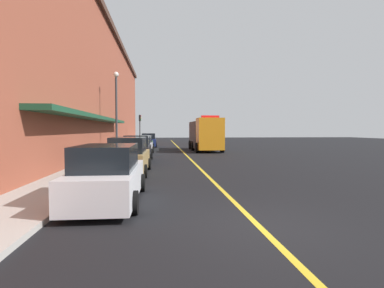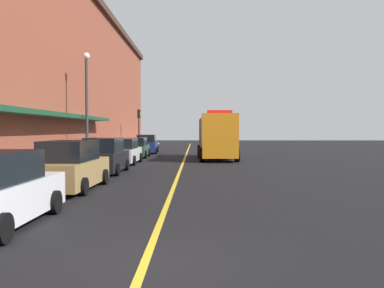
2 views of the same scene
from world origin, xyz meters
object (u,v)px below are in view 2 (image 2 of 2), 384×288
object	(u,v)px
parking_meter_1	(39,161)
parked_car_2	(105,157)
street_lamp_left	(87,96)
utility_truck	(217,137)
traffic_light_near	(139,122)
parked_car_4	(136,148)
parking_meter_0	(112,146)
parked_car_5	(147,145)
parked_car_1	(71,167)
parked_car_3	(123,152)

from	to	relation	value
parking_meter_1	parked_car_2	bearing A→B (deg)	74.99
street_lamp_left	utility_truck	bearing A→B (deg)	36.67
utility_truck	traffic_light_near	size ratio (longest dim) A/B	1.90
parked_car_4	parking_meter_0	world-z (taller)	parked_car_4
parked_car_5	traffic_light_near	distance (m)	5.69
parked_car_2	parking_meter_1	size ratio (longest dim) A/B	3.44
traffic_light_near	parking_meter_1	bearing A→B (deg)	-90.12
parked_car_4	parked_car_5	world-z (taller)	parked_car_5
parking_meter_1	traffic_light_near	bearing A→B (deg)	89.88
parked_car_5	parked_car_1	bearing A→B (deg)	177.75
parking_meter_1	street_lamp_left	world-z (taller)	street_lamp_left
parked_car_1	street_lamp_left	xyz separation A→B (m)	(-2.07, 10.30, 3.53)
parked_car_5	parking_meter_1	xyz separation A→B (m)	(-1.49, -23.79, 0.22)
parked_car_2	street_lamp_left	bearing A→B (deg)	25.90
parked_car_1	parked_car_4	bearing A→B (deg)	1.93
parked_car_1	parking_meter_0	bearing A→B (deg)	7.01
utility_truck	street_lamp_left	bearing A→B (deg)	-54.50
traffic_light_near	parked_car_2	bearing A→B (deg)	-86.64
parking_meter_1	street_lamp_left	bearing A→B (deg)	93.57
parked_car_4	utility_truck	bearing A→B (deg)	-106.52
parked_car_5	parking_meter_1	distance (m)	23.84
parking_meter_1	street_lamp_left	distance (m)	10.21
parked_car_3	parking_meter_0	xyz separation A→B (m)	(-1.36, 2.86, 0.26)
parked_car_1	street_lamp_left	world-z (taller)	street_lamp_left
parked_car_1	parked_car_5	size ratio (longest dim) A/B	1.03
parked_car_2	utility_truck	distance (m)	12.38
parking_meter_1	utility_truck	bearing A→B (deg)	63.76
parking_meter_1	parked_car_3	bearing A→B (deg)	83.21
parked_car_4	utility_truck	world-z (taller)	utility_truck
parked_car_2	parking_meter_1	bearing A→B (deg)	165.34
parked_car_3	street_lamp_left	xyz separation A→B (m)	(-1.96, -1.83, 3.60)
parked_car_1	parking_meter_1	bearing A→B (deg)	66.92
utility_truck	traffic_light_near	world-z (taller)	traffic_light_near
parked_car_1	parked_car_3	distance (m)	12.13
traffic_light_near	street_lamp_left	bearing A→B (deg)	-91.98
parked_car_4	utility_truck	distance (m)	6.88
utility_truck	traffic_light_near	distance (m)	15.10
parking_meter_1	street_lamp_left	size ratio (longest dim) A/B	0.19
parked_car_2	parking_meter_0	size ratio (longest dim) A/B	3.44
parked_car_1	utility_truck	distance (m)	17.79
parked_car_4	parked_car_3	bearing A→B (deg)	-179.93
parked_car_5	parked_car_3	bearing A→B (deg)	177.21
parked_car_4	parked_car_1	bearing A→B (deg)	-179.98
parked_car_5	utility_truck	distance (m)	10.16
parked_car_2	parked_car_5	world-z (taller)	parked_car_2
parked_car_1	parked_car_2	size ratio (longest dim) A/B	1.06
parking_meter_1	parked_car_4	bearing A→B (deg)	85.82
parked_car_1	traffic_light_near	xyz separation A→B (m)	(-1.41, 29.45, 2.28)
parked_car_1	parked_car_3	xyz separation A→B (m)	(-0.11, 12.13, -0.07)
parked_car_1	parked_car_4	distance (m)	18.47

